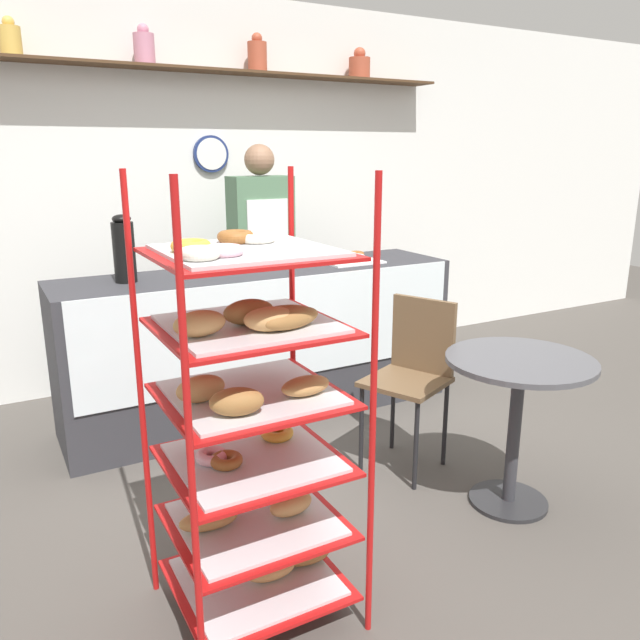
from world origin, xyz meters
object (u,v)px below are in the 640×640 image
object	(u,v)px
pastry_rack	(252,419)
cafe_chair	(414,365)
coffee_carafe	(124,249)
donut_tray_counter	(350,258)
person_worker	(262,257)
cafe_table	(517,396)

from	to	relation	value
pastry_rack	cafe_chair	size ratio (longest dim) A/B	1.77
pastry_rack	coffee_carafe	distance (m)	1.72
cafe_chair	donut_tray_counter	xyz separation A→B (m)	(0.21, 0.99, 0.40)
person_worker	donut_tray_counter	size ratio (longest dim) A/B	4.59
cafe_table	cafe_chair	bearing A→B (deg)	105.82
pastry_rack	cafe_table	xyz separation A→B (m)	(1.36, 0.09, -0.21)
cafe_table	donut_tray_counter	bearing A→B (deg)	88.17
person_worker	donut_tray_counter	world-z (taller)	person_worker
pastry_rack	cafe_chair	bearing A→B (deg)	28.85
person_worker	coffee_carafe	world-z (taller)	person_worker
pastry_rack	cafe_table	world-z (taller)	pastry_rack
person_worker	donut_tray_counter	bearing A→B (deg)	-51.58
cafe_table	donut_tray_counter	size ratio (longest dim) A/B	2.00
cafe_chair	donut_tray_counter	size ratio (longest dim) A/B	2.44
person_worker	cafe_table	size ratio (longest dim) A/B	2.29
coffee_carafe	cafe_table	bearing A→B (deg)	-48.94
donut_tray_counter	pastry_rack	bearing A→B (deg)	-130.45
cafe_table	cafe_chair	world-z (taller)	cafe_chair
person_worker	cafe_chair	bearing A→B (deg)	-82.55
cafe_table	coffee_carafe	xyz separation A→B (m)	(-1.39, 1.60, 0.57)
person_worker	coffee_carafe	xyz separation A→B (m)	(-1.03, -0.48, 0.20)
donut_tray_counter	coffee_carafe	bearing A→B (deg)	178.58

